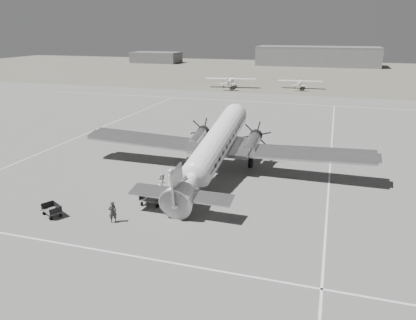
% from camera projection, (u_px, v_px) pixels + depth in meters
% --- Properties ---
extents(ground, '(260.00, 260.00, 0.00)m').
position_uv_depth(ground, '(192.00, 176.00, 37.00)').
color(ground, slate).
rests_on(ground, ground).
extents(taxi_line_near, '(60.00, 0.15, 0.01)m').
position_uv_depth(taxi_line_near, '(115.00, 253.00, 24.29)').
color(taxi_line_near, silver).
rests_on(taxi_line_near, ground).
extents(taxi_line_right, '(0.15, 80.00, 0.01)m').
position_uv_depth(taxi_line_right, '(328.00, 190.00, 33.63)').
color(taxi_line_right, silver).
rests_on(taxi_line_right, ground).
extents(taxi_line_left, '(0.15, 60.00, 0.01)m').
position_uv_depth(taxi_line_left, '(84.00, 135.00, 51.14)').
color(taxi_line_left, silver).
rests_on(taxi_line_left, ground).
extents(taxi_line_horizon, '(90.00, 0.15, 0.01)m').
position_uv_depth(taxi_line_horizon, '(265.00, 102.00, 73.33)').
color(taxi_line_horizon, silver).
rests_on(taxi_line_horizon, ground).
extents(grass_infield, '(260.00, 90.00, 0.01)m').
position_uv_depth(grass_infield, '(295.00, 72.00, 123.27)').
color(grass_infield, '#5A574C').
rests_on(grass_infield, ground).
extents(hangar_main, '(42.00, 14.00, 6.60)m').
position_uv_depth(hangar_main, '(317.00, 56.00, 143.55)').
color(hangar_main, slate).
rests_on(hangar_main, ground).
extents(shed_secondary, '(18.00, 10.00, 4.00)m').
position_uv_depth(shed_secondary, '(156.00, 57.00, 156.26)').
color(shed_secondary, '#535353').
rests_on(shed_secondary, ground).
extents(dc3_airliner, '(28.16, 19.70, 5.32)m').
position_uv_depth(dc3_airliner, '(215.00, 148.00, 35.96)').
color(dc3_airliner, '#B4B4B7').
rests_on(dc3_airliner, ground).
extents(light_plane_left, '(12.57, 10.69, 2.39)m').
position_uv_depth(light_plane_left, '(230.00, 83.00, 90.61)').
color(light_plane_left, silver).
rests_on(light_plane_left, ground).
extents(light_plane_right, '(10.11, 8.37, 2.02)m').
position_uv_depth(light_plane_right, '(300.00, 84.00, 89.34)').
color(light_plane_right, silver).
rests_on(light_plane_right, ground).
extents(baggage_cart_near, '(1.74, 1.25, 0.96)m').
position_uv_depth(baggage_cart_near, '(152.00, 199.00, 30.76)').
color(baggage_cart_near, '#535353').
rests_on(baggage_cart_near, ground).
extents(baggage_cart_far, '(1.88, 1.71, 0.87)m').
position_uv_depth(baggage_cart_far, '(52.00, 210.00, 28.92)').
color(baggage_cart_far, '#535353').
rests_on(baggage_cart_far, ground).
extents(ground_crew, '(0.67, 0.67, 1.57)m').
position_uv_depth(ground_crew, '(113.00, 212.00, 27.91)').
color(ground_crew, '#313131').
rests_on(ground_crew, ground).
extents(ramp_agent, '(0.88, 1.04, 1.88)m').
position_uv_depth(ramp_agent, '(163.00, 184.00, 32.40)').
color(ramp_agent, silver).
rests_on(ramp_agent, ground).
extents(passenger, '(0.72, 0.93, 1.70)m').
position_uv_depth(passenger, '(171.00, 178.00, 33.95)').
color(passenger, beige).
rests_on(passenger, ground).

